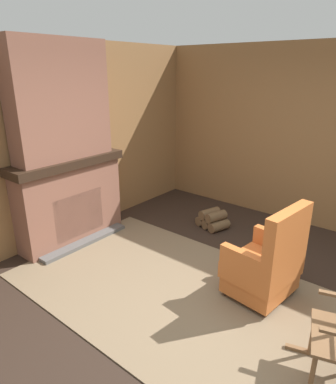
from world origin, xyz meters
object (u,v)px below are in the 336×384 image
object	(u,v)px
armchair	(266,265)
storage_case	(87,148)
oil_lamp_vase	(40,154)
decorative_plate_on_mantel	(60,150)
firewood_stack	(213,220)

from	to	relation	value
armchair	storage_case	bearing A→B (deg)	8.67
oil_lamp_vase	decorative_plate_on_mantel	size ratio (longest dim) A/B	1.34
firewood_stack	armchair	bearing A→B (deg)	-39.69
armchair	oil_lamp_vase	world-z (taller)	oil_lamp_vase
storage_case	oil_lamp_vase	bearing A→B (deg)	-90.01
armchair	firewood_stack	distance (m)	1.75
armchair	decorative_plate_on_mantel	distance (m)	2.92
firewood_stack	decorative_plate_on_mantel	bearing A→B (deg)	-131.07
firewood_stack	storage_case	xyz separation A→B (m)	(-1.38, -1.19, 1.12)
oil_lamp_vase	storage_case	size ratio (longest dim) A/B	1.14
firewood_stack	oil_lamp_vase	distance (m)	2.63
decorative_plate_on_mantel	armchair	bearing A→B (deg)	10.36
armchair	firewood_stack	bearing A→B (deg)	-32.81
storage_case	decorative_plate_on_mantel	bearing A→B (deg)	-92.78
oil_lamp_vase	storage_case	xyz separation A→B (m)	(0.00, 0.72, -0.05)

